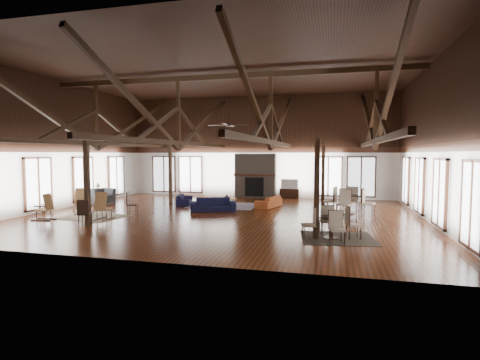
% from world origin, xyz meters
% --- Properties ---
extents(floor, '(16.00, 16.00, 0.00)m').
position_xyz_m(floor, '(0.00, 0.00, 0.00)').
color(floor, '#632C14').
rests_on(floor, ground).
extents(ceiling, '(16.00, 14.00, 0.02)m').
position_xyz_m(ceiling, '(0.00, 0.00, 6.00)').
color(ceiling, black).
rests_on(ceiling, wall_back).
extents(wall_back, '(16.00, 0.02, 6.00)m').
position_xyz_m(wall_back, '(0.00, 7.00, 3.00)').
color(wall_back, white).
rests_on(wall_back, floor).
extents(wall_front, '(16.00, 0.02, 6.00)m').
position_xyz_m(wall_front, '(0.00, -7.00, 3.00)').
color(wall_front, white).
rests_on(wall_front, floor).
extents(wall_left, '(0.02, 14.00, 6.00)m').
position_xyz_m(wall_left, '(-8.00, 0.00, 3.00)').
color(wall_left, white).
rests_on(wall_left, floor).
extents(wall_right, '(0.02, 14.00, 6.00)m').
position_xyz_m(wall_right, '(8.00, 0.00, 3.00)').
color(wall_right, white).
rests_on(wall_right, floor).
extents(roof_truss, '(15.60, 14.07, 3.14)m').
position_xyz_m(roof_truss, '(0.00, 0.00, 4.03)').
color(roof_truss, black).
rests_on(roof_truss, wall_back).
extents(post_grid, '(8.16, 7.16, 3.05)m').
position_xyz_m(post_grid, '(0.00, 0.00, 1.52)').
color(post_grid, black).
rests_on(post_grid, floor).
extents(fireplace, '(2.50, 0.69, 2.60)m').
position_xyz_m(fireplace, '(0.00, 6.67, 1.29)').
color(fireplace, brown).
rests_on(fireplace, floor).
extents(ceiling_fan, '(1.60, 1.60, 0.75)m').
position_xyz_m(ceiling_fan, '(0.50, -1.00, 3.73)').
color(ceiling_fan, black).
rests_on(ceiling_fan, roof_truss).
extents(sofa_navy_front, '(2.18, 1.40, 0.59)m').
position_xyz_m(sofa_navy_front, '(-0.77, 0.97, 0.30)').
color(sofa_navy_front, black).
rests_on(sofa_navy_front, floor).
extents(sofa_navy_left, '(1.82, 1.10, 0.50)m').
position_xyz_m(sofa_navy_left, '(-2.91, 2.77, 0.25)').
color(sofa_navy_left, '#151336').
rests_on(sofa_navy_left, floor).
extents(sofa_orange, '(1.92, 1.14, 0.53)m').
position_xyz_m(sofa_orange, '(1.44, 2.93, 0.26)').
color(sofa_orange, '#97431D').
rests_on(sofa_orange, floor).
extents(coffee_table, '(1.18, 0.87, 0.41)m').
position_xyz_m(coffee_table, '(-0.73, 2.72, 0.35)').
color(coffee_table, brown).
rests_on(coffee_table, floor).
extents(vase, '(0.23, 0.23, 0.20)m').
position_xyz_m(vase, '(-0.61, 2.64, 0.51)').
color(vase, '#B2B2B2').
rests_on(vase, coffee_table).
extents(armchair, '(1.53, 1.46, 0.78)m').
position_xyz_m(armchair, '(-7.20, 1.90, 0.39)').
color(armchair, '#323335').
rests_on(armchair, floor).
extents(side_table_lamp, '(0.43, 0.43, 1.10)m').
position_xyz_m(side_table_lamp, '(-7.60, 2.25, 0.42)').
color(side_table_lamp, black).
rests_on(side_table_lamp, floor).
extents(rocking_chair_a, '(0.65, 0.96, 1.14)m').
position_xyz_m(rocking_chair_a, '(-5.90, -1.27, 0.54)').
color(rocking_chair_a, '#9D643B').
rests_on(rocking_chair_a, floor).
extents(rocking_chair_b, '(0.50, 0.87, 1.11)m').
position_xyz_m(rocking_chair_b, '(-4.24, -2.27, 0.52)').
color(rocking_chair_b, '#9D643B').
rests_on(rocking_chair_b, floor).
extents(rocking_chair_c, '(0.85, 0.52, 1.04)m').
position_xyz_m(rocking_chair_c, '(-6.37, -2.84, 0.49)').
color(rocking_chair_c, '#9D643B').
rests_on(rocking_chair_c, floor).
extents(side_chair_a, '(0.53, 0.53, 0.99)m').
position_xyz_m(side_chair_a, '(-3.78, -1.00, 0.58)').
color(side_chair_a, black).
rests_on(side_chair_a, floor).
extents(side_chair_b, '(0.50, 0.50, 0.98)m').
position_xyz_m(side_chair_b, '(-4.05, -3.64, 0.57)').
color(side_chair_b, black).
rests_on(side_chair_b, floor).
extents(cafe_table_near, '(1.85, 1.85, 0.94)m').
position_xyz_m(cafe_table_near, '(4.44, -3.41, 0.47)').
color(cafe_table_near, black).
rests_on(cafe_table_near, floor).
extents(cafe_table_far, '(2.19, 2.19, 1.12)m').
position_xyz_m(cafe_table_far, '(5.15, 1.64, 0.56)').
color(cafe_table_far, black).
rests_on(cafe_table_far, floor).
extents(cup_near, '(0.16, 0.16, 0.11)m').
position_xyz_m(cup_near, '(4.49, -3.44, 0.73)').
color(cup_near, '#B2B2B2').
rests_on(cup_near, cafe_table_near).
extents(cup_far, '(0.18, 0.18, 0.11)m').
position_xyz_m(cup_far, '(5.17, 1.59, 0.86)').
color(cup_far, '#B2B2B2').
rests_on(cup_far, cafe_table_far).
extents(tv_console, '(1.11, 0.41, 0.55)m').
position_xyz_m(tv_console, '(2.01, 6.75, 0.28)').
color(tv_console, black).
rests_on(tv_console, floor).
extents(television, '(0.98, 0.15, 0.57)m').
position_xyz_m(television, '(2.02, 6.75, 0.84)').
color(television, '#B2B2B2').
rests_on(television, tv_console).
extents(rug_tan, '(2.88, 2.43, 0.01)m').
position_xyz_m(rug_tan, '(-5.09, -1.79, 0.01)').
color(rug_tan, tan).
rests_on(rug_tan, floor).
extents(rug_navy, '(3.28, 2.47, 0.01)m').
position_xyz_m(rug_navy, '(-0.81, 2.78, 0.01)').
color(rug_navy, '#1B1948').
rests_on(rug_navy, floor).
extents(rug_dark, '(2.42, 2.25, 0.01)m').
position_xyz_m(rug_dark, '(4.64, -3.31, 0.01)').
color(rug_dark, black).
rests_on(rug_dark, floor).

